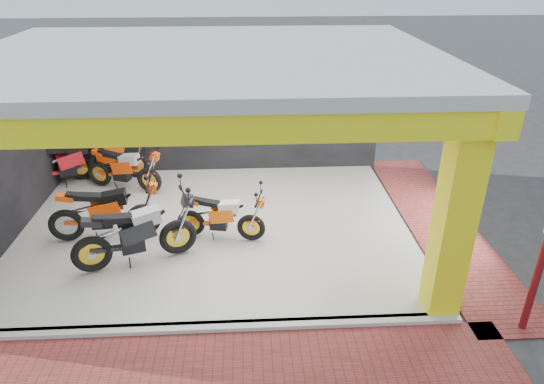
% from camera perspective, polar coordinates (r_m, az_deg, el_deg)
% --- Properties ---
extents(ground, '(80.00, 80.00, 0.00)m').
position_cam_1_polar(ground, '(8.67, -7.23, -11.27)').
color(ground, '#2D2D30').
rests_on(ground, ground).
extents(showroom_floor, '(8.00, 6.00, 0.10)m').
position_cam_1_polar(showroom_floor, '(10.30, -6.59, -4.26)').
color(showroom_floor, silver).
rests_on(showroom_floor, ground).
extents(showroom_ceiling, '(8.40, 6.40, 0.20)m').
position_cam_1_polar(showroom_ceiling, '(9.04, -7.78, 15.50)').
color(showroom_ceiling, beige).
rests_on(showroom_ceiling, corner_column).
extents(back_wall, '(8.20, 0.20, 3.50)m').
position_cam_1_polar(back_wall, '(12.48, -6.29, 9.84)').
color(back_wall, black).
rests_on(back_wall, ground).
extents(corner_column, '(0.50, 0.50, 3.50)m').
position_cam_1_polar(corner_column, '(7.68, 20.73, -2.76)').
color(corner_column, yellow).
rests_on(corner_column, ground).
extents(header_beam_front, '(8.40, 0.30, 0.40)m').
position_cam_1_polar(header_beam_front, '(6.22, -9.49, 7.56)').
color(header_beam_front, yellow).
rests_on(header_beam_front, corner_column).
extents(header_beam_right, '(0.30, 6.40, 0.40)m').
position_cam_1_polar(header_beam_right, '(9.66, 17.44, 13.44)').
color(header_beam_right, yellow).
rests_on(header_beam_right, corner_column).
extents(floor_kerb, '(8.00, 0.20, 0.10)m').
position_cam_1_polar(floor_kerb, '(7.86, -7.70, -15.52)').
color(floor_kerb, silver).
rests_on(floor_kerb, ground).
extents(paver_front, '(9.00, 1.40, 0.03)m').
position_cam_1_polar(paver_front, '(7.32, -8.11, -19.79)').
color(paver_front, maroon).
rests_on(paver_front, ground).
extents(paver_right, '(1.40, 7.00, 0.03)m').
position_cam_1_polar(paver_right, '(11.08, 19.07, -3.52)').
color(paver_right, maroon).
rests_on(paver_right, ground).
extents(moto_hero, '(2.00, 1.07, 1.16)m').
position_cam_1_polar(moto_hero, '(9.44, -2.50, -2.76)').
color(moto_hero, '#FF630A').
rests_on(moto_hero, showroom_floor).
extents(moto_row_a, '(2.53, 1.61, 1.45)m').
position_cam_1_polar(moto_row_a, '(9.12, -11.18, -3.35)').
color(moto_row_a, black).
rests_on(moto_row_a, showroom_floor).
extents(moto_row_b, '(2.36, 1.07, 1.40)m').
position_cam_1_polar(moto_row_b, '(9.90, -15.08, -1.47)').
color(moto_row_b, '#F8470A').
rests_on(moto_row_b, showroom_floor).
extents(moto_row_c, '(2.17, 0.91, 1.30)m').
position_cam_1_polar(moto_row_c, '(12.65, -15.86, 4.39)').
color(moto_row_c, '#F4480A').
rests_on(moto_row_c, showroom_floor).
extents(moto_row_d, '(2.45, 1.73, 1.41)m').
position_cam_1_polar(moto_row_d, '(12.78, -19.61, 4.34)').
color(moto_row_d, red).
rests_on(moto_row_d, showroom_floor).
extents(moto_row_e, '(2.23, 1.42, 1.28)m').
position_cam_1_polar(moto_row_e, '(11.70, -14.39, 2.72)').
color(moto_row_e, '#E93F09').
rests_on(moto_row_e, showroom_floor).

